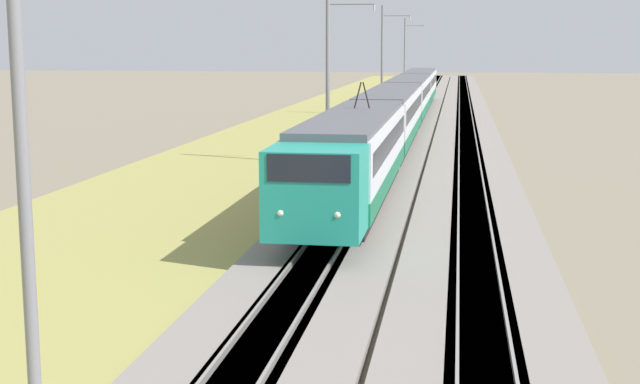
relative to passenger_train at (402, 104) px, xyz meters
The scene contains 10 objects.
ballast_main 5.03m from the passenger_train, behind, with size 240.00×4.40×0.30m.
ballast_adjacent 6.79m from the passenger_train, 134.97° to the right, with size 240.00×4.40×0.30m.
track_main 5.02m from the passenger_train, behind, with size 240.00×1.57×0.45m.
track_adjacent 6.79m from the passenger_train, 134.97° to the right, with size 240.00×1.57×0.45m.
grass_verge 8.80m from the passenger_train, 122.38° to the left, with size 240.00×12.04×0.12m.
passenger_train is the anchor object (origin of this frame).
catenary_mast_near 49.74m from the passenger_train, behind, with size 0.22×2.56×8.97m.
catenary_mast_mid 16.76m from the passenger_train, behind, with size 0.22×2.56×9.33m.
catenary_mast_far 17.40m from the passenger_train, ahead, with size 0.22×2.56×9.77m.
catenary_mast_distant 50.37m from the passenger_train, ahead, with size 0.22×2.56×9.58m.
Camera 1 is at (-8.09, -3.93, 6.40)m, focal length 50.00 mm.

